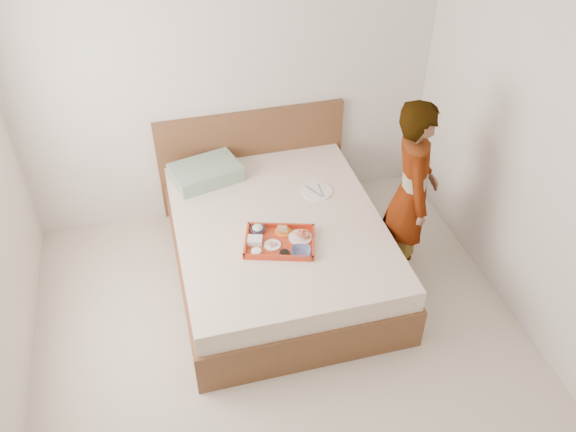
# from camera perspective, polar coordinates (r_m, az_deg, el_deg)

# --- Properties ---
(ground) EXTENTS (3.50, 4.00, 0.01)m
(ground) POSITION_cam_1_polar(r_m,az_deg,el_deg) (4.22, 0.51, -14.92)
(ground) COLOR beige
(ground) RESTS_ON ground
(wall_back) EXTENTS (3.50, 0.01, 2.60)m
(wall_back) POSITION_cam_1_polar(r_m,az_deg,el_deg) (4.91, -5.66, 13.47)
(wall_back) COLOR silver
(wall_back) RESTS_ON ground
(wall_right) EXTENTS (0.01, 4.00, 2.60)m
(wall_right) POSITION_cam_1_polar(r_m,az_deg,el_deg) (4.00, 25.67, 2.91)
(wall_right) COLOR silver
(wall_right) RESTS_ON ground
(bed) EXTENTS (1.65, 2.00, 0.53)m
(bed) POSITION_cam_1_polar(r_m,az_deg,el_deg) (4.69, -0.90, -3.00)
(bed) COLOR brown
(bed) RESTS_ON ground
(headboard) EXTENTS (1.65, 0.06, 0.95)m
(headboard) POSITION_cam_1_polar(r_m,az_deg,el_deg) (5.32, -3.46, 5.50)
(headboard) COLOR brown
(headboard) RESTS_ON ground
(pillow) EXTENTS (0.62, 0.49, 0.13)m
(pillow) POSITION_cam_1_polar(r_m,az_deg,el_deg) (4.97, -7.92, 4.17)
(pillow) COLOR #85A28B
(pillow) RESTS_ON bed
(tray) EXTENTS (0.59, 0.50, 0.05)m
(tray) POSITION_cam_1_polar(r_m,az_deg,el_deg) (4.31, -0.81, -2.45)
(tray) COLOR #B23512
(tray) RESTS_ON bed
(prawn_plate) EXTENTS (0.22, 0.22, 0.01)m
(prawn_plate) POSITION_cam_1_polar(r_m,az_deg,el_deg) (4.35, 1.21, -2.07)
(prawn_plate) COLOR white
(prawn_plate) RESTS_ON tray
(navy_bowl_big) EXTENTS (0.18, 0.18, 0.03)m
(navy_bowl_big) POSITION_cam_1_polar(r_m,az_deg,el_deg) (4.21, 1.27, -3.46)
(navy_bowl_big) COLOR #121744
(navy_bowl_big) RESTS_ON tray
(sauce_dish) EXTENTS (0.09, 0.09, 0.03)m
(sauce_dish) POSITION_cam_1_polar(r_m,az_deg,el_deg) (4.21, -0.35, -3.62)
(sauce_dish) COLOR black
(sauce_dish) RESTS_ON tray
(meat_plate) EXTENTS (0.16, 0.16, 0.01)m
(meat_plate) POSITION_cam_1_polar(r_m,az_deg,el_deg) (4.29, -1.51, -2.80)
(meat_plate) COLOR white
(meat_plate) RESTS_ON tray
(bread_plate) EXTENTS (0.15, 0.15, 0.01)m
(bread_plate) POSITION_cam_1_polar(r_m,az_deg,el_deg) (4.40, -0.49, -1.52)
(bread_plate) COLOR orange
(bread_plate) RESTS_ON tray
(salad_bowl) EXTENTS (0.14, 0.14, 0.03)m
(salad_bowl) POSITION_cam_1_polar(r_m,az_deg,el_deg) (4.40, -2.93, -1.32)
(salad_bowl) COLOR #121744
(salad_bowl) RESTS_ON tray
(plastic_tub) EXTENTS (0.13, 0.11, 0.05)m
(plastic_tub) POSITION_cam_1_polar(r_m,az_deg,el_deg) (4.30, -3.19, -2.37)
(plastic_tub) COLOR silver
(plastic_tub) RESTS_ON tray
(cheese_round) EXTENTS (0.09, 0.09, 0.03)m
(cheese_round) POSITION_cam_1_polar(r_m,az_deg,el_deg) (4.23, -3.07, -3.46)
(cheese_round) COLOR white
(cheese_round) RESTS_ON tray
(dinner_plate) EXTENTS (0.28, 0.28, 0.01)m
(dinner_plate) POSITION_cam_1_polar(r_m,az_deg,el_deg) (4.81, 2.80, 2.36)
(dinner_plate) COLOR white
(dinner_plate) RESTS_ON bed
(person) EXTENTS (0.51, 0.64, 1.54)m
(person) POSITION_cam_1_polar(r_m,az_deg,el_deg) (4.49, 11.78, 2.10)
(person) COLOR white
(person) RESTS_ON ground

